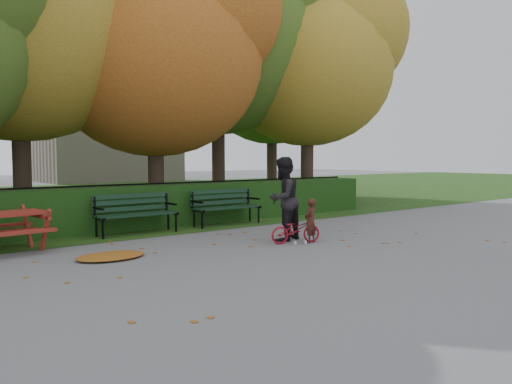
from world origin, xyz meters
TOP-DOWN VIEW (x-y plane):
  - ground at (0.00, 0.00)m, footprint 90.00×90.00m
  - grass_strip at (0.00, 14.00)m, footprint 90.00×90.00m
  - building_right at (8.00, 28.00)m, footprint 9.00×6.00m
  - hedge at (0.00, 4.50)m, footprint 13.00×0.90m
  - iron_fence at (0.00, 5.30)m, footprint 14.00×0.04m
  - tree_b at (-2.44, 6.75)m, footprint 6.72×6.40m
  - tree_c at (0.83, 5.96)m, footprint 6.30×6.00m
  - tree_d at (3.88, 7.23)m, footprint 7.14×6.80m
  - tree_e at (6.52, 5.77)m, footprint 6.09×5.80m
  - tree_g at (8.33, 9.76)m, footprint 6.30×6.00m
  - bench_left at (-1.30, 3.70)m, footprint 1.80×0.57m
  - bench_right at (1.10, 3.70)m, footprint 1.80×0.57m
  - leaf_pile at (-2.79, 1.48)m, footprint 1.20×0.87m
  - leaf_scatter at (0.00, 0.30)m, footprint 9.00×5.70m
  - child at (0.91, 0.50)m, footprint 0.37×0.30m
  - adult at (0.67, 1.04)m, footprint 0.97×0.84m
  - bicycle at (0.64, 0.63)m, footprint 1.09×0.66m

SIDE VIEW (x-z plane):
  - ground at x=0.00m, z-range 0.00..0.00m
  - grass_strip at x=0.00m, z-range 0.01..0.01m
  - leaf_scatter at x=0.00m, z-range 0.00..0.01m
  - leaf_pile at x=-2.79m, z-range 0.00..0.08m
  - bicycle at x=0.64m, z-range 0.00..0.54m
  - child at x=0.91m, z-range 0.00..0.87m
  - hedge at x=0.00m, z-range 0.00..1.00m
  - bench_left at x=-1.30m, z-range 0.08..0.96m
  - bench_right at x=1.10m, z-range 0.08..0.96m
  - iron_fence at x=0.00m, z-range 0.03..1.05m
  - adult at x=0.67m, z-range 0.00..1.69m
  - tree_c at x=0.83m, z-range 0.82..8.82m
  - tree_e at x=6.52m, z-range 1.01..9.16m
  - tree_g at x=8.33m, z-range 1.10..9.65m
  - tree_b at x=-2.44m, z-range 1.01..9.80m
  - tree_d at x=3.88m, z-range 1.19..10.77m
  - building_right at x=8.00m, z-range 0.00..12.00m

